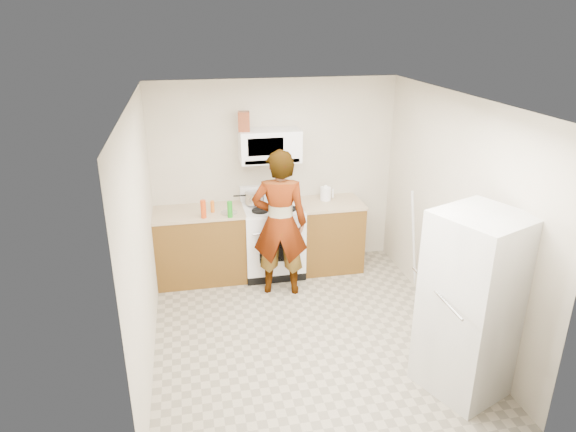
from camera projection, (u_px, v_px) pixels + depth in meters
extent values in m
plane|color=gray|center=(305.00, 332.00, 5.58)|extent=(3.60, 3.60, 0.00)
cube|color=beige|center=(275.00, 175.00, 6.76)|extent=(3.20, 0.02, 2.50)
cube|color=beige|center=(453.00, 215.00, 5.42)|extent=(0.02, 3.60, 2.50)
cube|color=brown|center=(200.00, 246.00, 6.59)|extent=(1.12, 0.62, 0.90)
cube|color=tan|center=(198.00, 212.00, 6.42)|extent=(1.14, 0.64, 0.03)
cube|color=brown|center=(329.00, 236.00, 6.91)|extent=(0.80, 0.62, 0.90)
cube|color=tan|center=(331.00, 203.00, 6.74)|extent=(0.82, 0.64, 0.03)
cube|color=white|center=(273.00, 241.00, 6.75)|extent=(0.76, 0.65, 0.90)
cube|color=white|center=(272.00, 208.00, 6.58)|extent=(0.76, 0.62, 0.03)
cube|color=white|center=(269.00, 192.00, 6.80)|extent=(0.76, 0.08, 0.20)
cube|color=white|center=(270.00, 145.00, 6.42)|extent=(0.76, 0.38, 0.40)
imported|color=tan|center=(280.00, 223.00, 6.11)|extent=(0.74, 0.56, 1.81)
cube|color=silver|center=(473.00, 304.00, 4.50)|extent=(0.91, 0.91, 1.70)
cylinder|color=white|center=(326.00, 194.00, 6.77)|extent=(0.18, 0.18, 0.17)
cube|color=maroon|center=(244.00, 121.00, 6.21)|extent=(0.16, 0.16, 0.24)
cylinder|color=silver|center=(255.00, 198.00, 6.61)|extent=(0.30, 0.30, 0.14)
cube|color=white|center=(283.00, 207.00, 6.50)|extent=(0.27, 0.19, 0.05)
cylinder|color=#C73C0E|center=(203.00, 209.00, 6.16)|extent=(0.08, 0.08, 0.22)
cylinder|color=orange|center=(212.00, 206.00, 6.36)|extent=(0.06, 0.06, 0.15)
cylinder|color=#1A8317|center=(230.00, 209.00, 6.18)|extent=(0.07, 0.07, 0.20)
cylinder|color=silver|center=(229.00, 213.00, 6.35)|extent=(0.27, 0.27, 0.01)
cylinder|color=silver|center=(414.00, 240.00, 6.23)|extent=(0.26, 0.17, 1.32)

